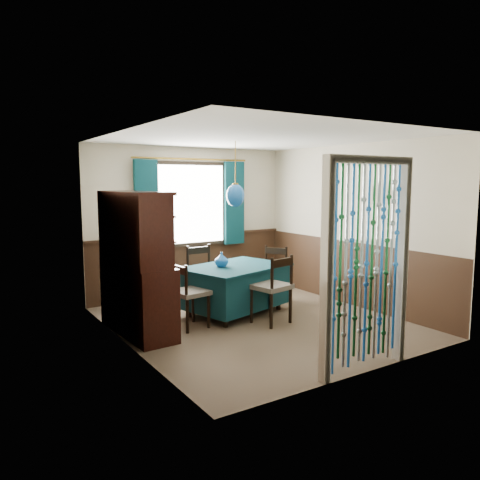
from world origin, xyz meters
TOP-DOWN VIEW (x-y plane):
  - floor at (0.00, 0.00)m, footprint 4.00×4.00m
  - ceiling at (0.00, 0.00)m, footprint 4.00×4.00m
  - wall_back at (0.00, 2.00)m, footprint 3.60×0.00m
  - wall_front at (0.00, -2.00)m, footprint 3.60×0.00m
  - wall_left at (-1.80, 0.00)m, footprint 0.00×4.00m
  - wall_right at (1.80, 0.00)m, footprint 0.00×4.00m
  - wainscot_back at (0.00, 1.99)m, footprint 3.60×0.00m
  - wainscot_front at (0.00, -1.99)m, footprint 3.60×0.00m
  - wainscot_left at (-1.79, 0.00)m, footprint 0.00×4.00m
  - wainscot_right at (1.79, 0.00)m, footprint 0.00×4.00m
  - window at (0.00, 1.95)m, footprint 1.32×0.12m
  - doorway at (0.00, -1.94)m, footprint 1.16×0.12m
  - dining_table at (-0.00, 0.54)m, footprint 1.70×1.38m
  - chair_near at (0.16, -0.15)m, footprint 0.55×0.53m
  - chair_far at (-0.18, 1.20)m, footprint 0.47×0.45m
  - chair_left at (-0.90, 0.29)m, footprint 0.47×0.49m
  - chair_right at (0.84, 0.79)m, footprint 0.58×0.59m
  - sideboard at (-1.54, 0.45)m, footprint 0.56×1.41m
  - pendant_lamp at (-0.00, 0.54)m, footprint 0.26×0.26m
  - vase_table at (-0.21, 0.60)m, footprint 0.20×0.20m
  - bowl_shelf at (-1.48, 0.10)m, footprint 0.27×0.27m
  - vase_sideboard at (-1.48, 0.83)m, footprint 0.21×0.21m

SIDE VIEW (x-z plane):
  - floor at x=0.00m, z-range 0.00..0.00m
  - dining_table at x=0.00m, z-range 0.06..0.77m
  - chair_left at x=-0.90m, z-range 0.03..0.91m
  - chair_right at x=0.84m, z-range 0.03..0.92m
  - chair_far at x=-0.18m, z-range 0.03..0.96m
  - wainscot_back at x=0.00m, z-range -1.30..2.30m
  - wainscot_front at x=0.00m, z-range -1.30..2.30m
  - wainscot_left at x=-1.79m, z-range -1.50..2.50m
  - wainscot_right at x=1.79m, z-range -1.50..2.50m
  - chair_near at x=0.16m, z-range 0.03..0.98m
  - sideboard at x=-1.54m, z-range -0.28..1.53m
  - vase_table at x=-0.21m, z-range 0.71..0.90m
  - vase_sideboard at x=-1.48m, z-range 0.90..1.10m
  - doorway at x=0.00m, z-range -0.04..2.14m
  - wall_back at x=0.00m, z-range -0.55..3.05m
  - wall_front at x=0.00m, z-range -0.55..3.05m
  - wall_left at x=-1.80m, z-range -0.75..3.25m
  - wall_right at x=1.80m, z-range -0.75..3.25m
  - bowl_shelf at x=-1.48m, z-range 1.24..1.29m
  - window at x=0.00m, z-range 0.84..2.26m
  - pendant_lamp at x=0.00m, z-range 1.27..2.20m
  - ceiling at x=0.00m, z-range 2.50..2.50m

